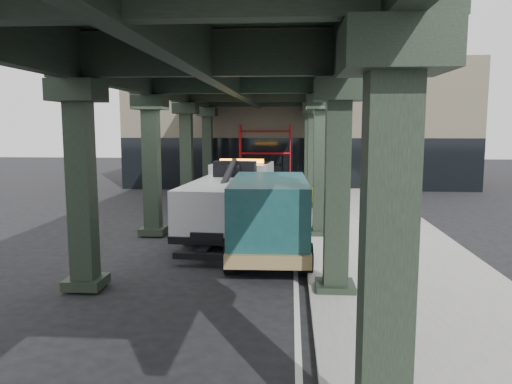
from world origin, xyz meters
The scene contains 8 objects.
ground centered at (0.00, 0.00, 0.00)m, with size 90.00×90.00×0.00m, color black.
sidewalk centered at (4.50, 2.00, 0.07)m, with size 5.00×40.00×0.15m, color gray.
lane_stripe centered at (1.70, 2.00, 0.01)m, with size 0.12×38.00×0.01m, color silver.
viaduct centered at (-0.40, 2.00, 5.46)m, with size 7.40×32.00×6.40m.
building centered at (2.00, 20.00, 4.00)m, with size 22.00×10.00×8.00m, color #C6B793.
scaffolding centered at (0.00, 14.64, 2.11)m, with size 3.08×0.88×4.00m.
tow_truck centered at (-0.60, 3.01, 1.33)m, with size 2.98×8.49×2.73m.
towed_van centered at (0.91, -0.58, 1.29)m, with size 2.52×5.97×2.40m.
Camera 1 is at (1.54, -15.39, 3.96)m, focal length 35.00 mm.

